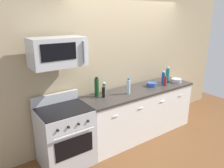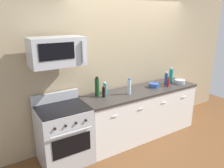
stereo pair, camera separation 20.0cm
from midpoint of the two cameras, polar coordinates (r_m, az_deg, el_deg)
ground_plane at (r=4.44m, az=5.64°, el=-12.70°), size 6.49×6.49×0.00m
back_wall at (r=4.25m, az=2.54°, el=5.55°), size 5.40×0.10×2.70m
counter_unit at (r=4.23m, az=5.83°, el=-7.30°), size 2.31×0.66×0.92m
range_oven at (r=3.52m, az=-13.87°, el=-13.07°), size 0.76×0.69×1.07m
microwave at (r=3.13m, az=-15.88°, el=8.06°), size 0.74×0.44×0.40m
bottle_soy_sauce_dark at (r=3.63m, az=-3.81°, el=-2.13°), size 0.05×0.05×0.19m
bottle_wine_green at (r=3.67m, az=-5.60°, el=-0.86°), size 0.08×0.08×0.33m
bottle_water_clear at (r=3.77m, az=2.82°, el=-0.68°), size 0.06×0.06×0.28m
bottle_dish_soap at (r=3.80m, az=-3.55°, el=-1.12°), size 0.06×0.06×0.20m
bottle_sparkling_teal at (r=4.58m, az=13.16°, el=2.34°), size 0.07×0.07×0.32m
bottle_hot_sauce_red at (r=4.33m, az=12.52°, el=0.80°), size 0.05×0.05×0.20m
bottle_soda_blue at (r=4.41m, az=12.02°, el=1.55°), size 0.06×0.06×0.27m
bowl_blue_mixing at (r=4.26m, az=9.02°, el=-0.07°), size 0.19×0.19×0.08m
bowl_steel_prep at (r=4.62m, az=15.31°, el=0.92°), size 0.21×0.21×0.08m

